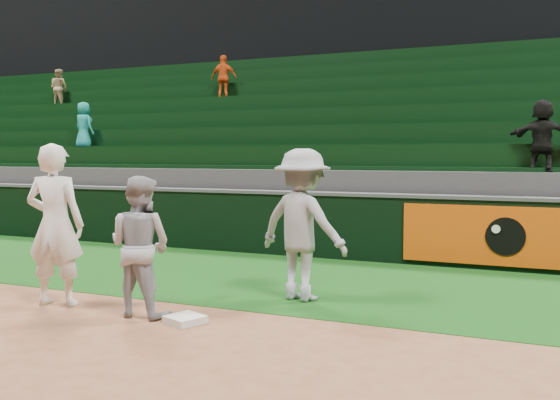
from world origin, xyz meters
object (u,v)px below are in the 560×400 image
object	(u,v)px
first_base	(185,319)
first_baseman	(55,225)
baserunner	(140,246)
base_coach	(302,225)

from	to	relation	value
first_base	first_baseman	distance (m)	2.25
baserunner	base_coach	xyz separation A→B (m)	(1.49, 1.55, 0.17)
first_base	base_coach	distance (m)	2.07
baserunner	first_base	bearing A→B (deg)	173.17
base_coach	first_base	bearing A→B (deg)	76.34
first_baseman	base_coach	size ratio (longest dim) A/B	1.03
first_baseman	baserunner	world-z (taller)	first_baseman
first_baseman	base_coach	bearing A→B (deg)	-166.54
first_base	first_baseman	xyz separation A→B (m)	(-2.01, 0.08, 1.01)
baserunner	first_baseman	bearing A→B (deg)	0.43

